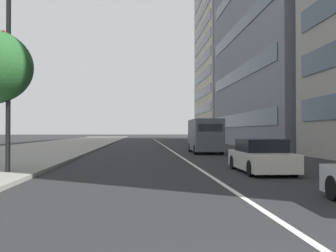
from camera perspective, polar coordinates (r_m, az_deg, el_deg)
sidewalk_right_plaza at (r=33.81m, az=-20.07°, el=-3.48°), size 160.00×10.93×0.15m
lane_centre_stripe at (r=37.56m, az=0.18°, el=-3.36°), size 110.00×0.16×0.01m
car_mid_block_traffic at (r=16.86m, az=13.29°, el=-4.35°), size 4.51×1.89×1.39m
delivery_van_ahead at (r=31.02m, az=5.37°, el=-1.31°), size 5.63×2.27×2.63m
street_lamp_with_banners at (r=16.75m, az=-21.20°, el=12.93°), size 1.26×2.14×9.46m
office_tower_far_left_down_avenue at (r=77.13m, az=12.49°, el=11.08°), size 21.44×20.20×35.00m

